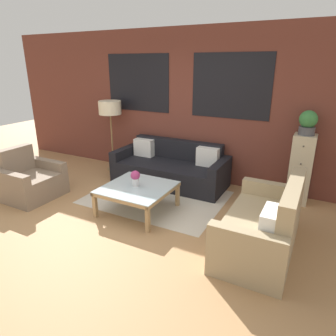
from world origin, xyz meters
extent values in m
plane|color=#AD7F51|center=(0.00, 0.00, 0.00)|extent=(16.00, 16.00, 0.00)
cube|color=brown|center=(0.00, 2.44, 1.40)|extent=(8.40, 0.08, 2.80)
cube|color=black|center=(-0.95, 2.39, 1.80)|extent=(1.40, 0.01, 1.10)
cube|color=black|center=(0.95, 2.39, 1.80)|extent=(1.40, 0.01, 1.10)
cube|color=beige|center=(0.12, 1.23, 0.00)|extent=(2.24, 1.67, 0.00)
cube|color=black|center=(0.02, 1.82, 0.20)|extent=(1.82, 0.72, 0.40)
cube|color=black|center=(0.02, 2.26, 0.39)|extent=(1.82, 0.16, 0.78)
cube|color=black|center=(-0.97, 1.90, 0.29)|extent=(0.16, 0.88, 0.58)
cube|color=black|center=(1.01, 1.90, 0.29)|extent=(0.16, 0.88, 0.58)
cube|color=white|center=(-0.66, 2.10, 0.57)|extent=(0.40, 0.16, 0.34)
cube|color=white|center=(0.70, 2.10, 0.57)|extent=(0.40, 0.16, 0.34)
cube|color=tan|center=(1.89, 0.52, 0.21)|extent=(0.64, 1.27, 0.42)
cube|color=tan|center=(2.29, 0.52, 0.46)|extent=(0.16, 1.27, 0.92)
cube|color=tan|center=(1.97, 1.23, 0.31)|extent=(0.80, 0.14, 0.62)
cube|color=tan|center=(1.97, -0.18, 0.31)|extent=(0.80, 0.14, 0.62)
cube|color=white|center=(2.13, 0.11, 0.59)|extent=(0.16, 0.40, 0.34)
cube|color=#84705B|center=(-1.68, 0.27, 0.20)|extent=(0.64, 0.60, 0.40)
cube|color=#84705B|center=(-2.08, 0.27, 0.42)|extent=(0.16, 0.60, 0.84)
cube|color=#84705B|center=(-1.76, -0.10, 0.28)|extent=(0.80, 0.14, 0.56)
cube|color=#84705B|center=(-1.76, 0.64, 0.28)|extent=(0.80, 0.14, 0.56)
cube|color=silver|center=(0.12, 0.67, 0.41)|extent=(0.99, 0.99, 0.01)
cube|color=tan|center=(0.12, 0.20, 0.37)|extent=(0.99, 0.05, 0.05)
cube|color=tan|center=(0.12, 1.13, 0.37)|extent=(0.99, 0.05, 0.05)
cube|color=tan|center=(-0.35, 0.67, 0.37)|extent=(0.05, 0.99, 0.05)
cube|color=tan|center=(0.59, 0.67, 0.37)|extent=(0.05, 0.99, 0.05)
cube|color=tan|center=(-0.34, 0.21, 0.20)|extent=(0.06, 0.05, 0.40)
cube|color=tan|center=(0.58, 0.21, 0.20)|extent=(0.05, 0.05, 0.40)
cube|color=tan|center=(-0.34, 1.12, 0.20)|extent=(0.06, 0.06, 0.40)
cube|color=tan|center=(0.58, 1.12, 0.20)|extent=(0.05, 0.06, 0.40)
cylinder|color=olive|center=(-1.42, 2.06, 0.01)|extent=(0.28, 0.28, 0.02)
cylinder|color=olive|center=(-1.42, 2.06, 0.60)|extent=(0.03, 0.03, 1.17)
cylinder|color=beige|center=(-1.42, 2.06, 1.32)|extent=(0.46, 0.46, 0.27)
cube|color=#C6B793|center=(2.25, 2.19, 0.56)|extent=(0.33, 0.34, 1.13)
sphere|color=#38332D|center=(2.25, 2.01, 0.99)|extent=(0.02, 0.02, 0.02)
sphere|color=#38332D|center=(2.25, 2.01, 0.71)|extent=(0.02, 0.02, 0.02)
sphere|color=#38332D|center=(2.25, 2.01, 0.42)|extent=(0.02, 0.02, 0.02)
sphere|color=#38332D|center=(2.25, 2.01, 0.14)|extent=(0.02, 0.02, 0.02)
cylinder|color=#47474C|center=(2.25, 2.19, 1.19)|extent=(0.24, 0.24, 0.13)
sphere|color=#387A3D|center=(2.25, 2.19, 1.37)|extent=(0.27, 0.27, 0.27)
cylinder|color=silver|center=(0.09, 0.67, 0.48)|extent=(0.10, 0.10, 0.13)
sphere|color=#9E3366|center=(0.09, 0.67, 0.59)|extent=(0.14, 0.14, 0.14)
camera|label=1|loc=(2.48, -2.81, 2.18)|focal=32.00mm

